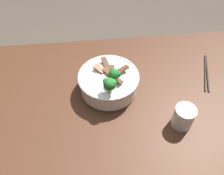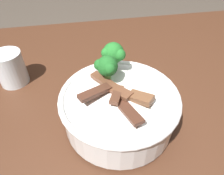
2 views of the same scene
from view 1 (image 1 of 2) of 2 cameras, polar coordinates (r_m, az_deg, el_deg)
dining_table at (r=1.02m, az=-5.96°, el=-9.97°), size 1.50×0.89×0.75m
rice_bowl at (r=0.93m, az=-0.83°, el=1.71°), size 0.25×0.25×0.15m
drinking_glass at (r=0.89m, az=17.06°, el=-7.18°), size 0.08×0.08×0.09m
chopsticks_pair at (r=1.13m, az=22.15°, el=3.46°), size 0.09×0.22×0.01m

